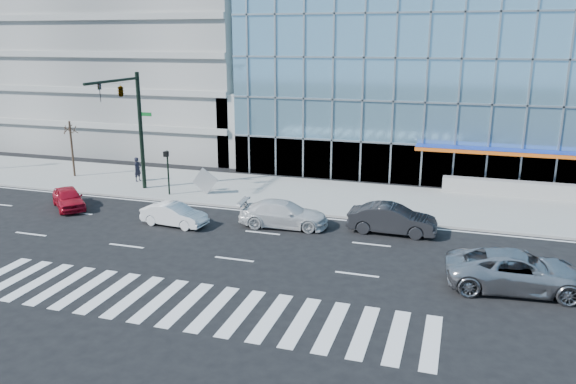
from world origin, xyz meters
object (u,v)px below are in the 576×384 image
silver_suv (518,271)px  pedestrian (138,169)px  traffic_signal (127,104)px  tilted_panel (205,181)px  street_tree_near (70,129)px  red_sedan (68,198)px  ped_signal_post (167,166)px  white_sedan (174,215)px  dark_sedan (392,219)px  white_suv (284,214)px

silver_suv → pedestrian: bearing=60.6°
traffic_signal → tilted_panel: size_ratio=6.15×
street_tree_near → traffic_signal: bearing=-22.7°
street_tree_near → red_sedan: street_tree_near is taller
ped_signal_post → street_tree_near: bearing=164.9°
silver_suv → white_sedan: bearing=74.2°
white_sedan → dark_sedan: size_ratio=0.81×
dark_sedan → pedestrian: 20.01m
traffic_signal → white_suv: bearing=-15.1°
white_suv → tilted_panel: 8.28m
traffic_signal → ped_signal_post: 4.75m
traffic_signal → street_tree_near: size_ratio=1.89×
silver_suv → red_sedan: silver_suv is taller
street_tree_near → white_suv: 19.96m
red_sedan → pedestrian: size_ratio=2.18×
white_suv → tilted_panel: tilted_panel is taller
white_sedan → red_sedan: bearing=88.5°
red_sedan → tilted_panel: (6.96, 5.12, 0.40)m
silver_suv → tilted_panel: 21.16m
street_tree_near → white_sedan: bearing=-31.4°
dark_sedan → tilted_panel: (-12.99, 3.69, 0.27)m
dark_sedan → pedestrian: pedestrian is taller
pedestrian → silver_suv: bearing=-103.4°
ped_signal_post → red_sedan: ped_signal_post is taller
white_suv → white_sedan: (-6.00, -1.68, -0.10)m
silver_suv → red_sedan: 26.29m
traffic_signal → red_sedan: bearing=-119.7°
pedestrian → tilted_panel: 6.50m
white_suv → silver_suv: bearing=-117.5°
white_suv → red_sedan: bearing=87.6°
white_suv → pedestrian: pedestrian is taller
dark_sedan → ped_signal_post: bearing=80.4°
street_tree_near → tilted_panel: (11.77, -1.67, -2.72)m
ped_signal_post → white_sedan: size_ratio=0.78×
street_tree_near → ped_signal_post: bearing=-15.1°
white_suv → white_sedan: size_ratio=1.31×
ped_signal_post → white_sedan: 6.34m
white_suv → white_sedan: bearing=100.4°
white_suv → dark_sedan: (6.00, 0.73, 0.05)m
ped_signal_post → pedestrian: size_ratio=1.69×
ped_signal_post → white_suv: 10.01m
white_sedan → red_sedan: size_ratio=1.00×
silver_suv → red_sedan: (-25.95, 4.21, -0.17)m
silver_suv → pedestrian: size_ratio=3.36×
white_suv → white_sedan: white_suv is taller
street_tree_near → white_sedan: (12.76, -7.78, -3.14)m
ped_signal_post → traffic_signal: bearing=-171.5°
traffic_signal → white_sedan: bearing=-40.1°
street_tree_near → white_sedan: size_ratio=1.10×
silver_suv → white_sedan: silver_suv is taller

